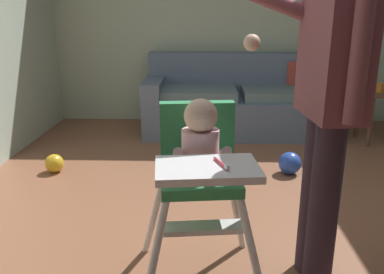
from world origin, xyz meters
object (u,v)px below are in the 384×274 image
toy_ball_second (54,163)px  adult_standing (329,98)px  side_table (382,106)px  toy_ball (290,163)px  high_chair (200,161)px  couch (239,103)px  sippy_cup (380,88)px

toy_ball_second → adult_standing: bearing=-36.7°
toy_ball_second → side_table: (3.09, 0.95, 0.30)m
toy_ball → side_table: 1.47m
high_chair → side_table: bearing=135.7°
couch → toy_ball: bearing=14.4°
high_chair → adult_standing: bearing=88.8°
couch → sippy_cup: 1.45m
adult_standing → sippy_cup: size_ratio=16.45×
toy_ball_second → sippy_cup: size_ratio=1.56×
high_chair → sippy_cup: (1.79, 2.35, -0.07)m
adult_standing → sippy_cup: adult_standing is taller
high_chair → sippy_cup: bearing=136.4°
toy_ball_second → side_table: bearing=17.0°
adult_standing → toy_ball: 1.62m
couch → side_table: 1.48m
couch → high_chair: bearing=-8.5°
toy_ball → toy_ball_second: bearing=-179.3°
adult_standing → side_table: 2.69m
toy_ball → side_table: size_ratio=0.36×
sippy_cup → couch: bearing=165.4°
high_chair → toy_ball: bearing=146.5°
adult_standing → toy_ball_second: adult_standing is taller
adult_standing → toy_ball: (0.16, 1.38, -0.84)m
high_chair → side_table: high_chair is taller
adult_standing → side_table: bearing=-123.8°
high_chair → toy_ball_second: size_ratio=6.05×
adult_standing → side_table: size_ratio=3.16×
adult_standing → toy_ball_second: (-1.82, 1.36, -0.85)m
adult_standing → sippy_cup: bearing=-122.8°
couch → high_chair: (-0.41, -2.72, 0.31)m
high_chair → side_table: size_ratio=1.81×
couch → high_chair: size_ratio=2.20×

